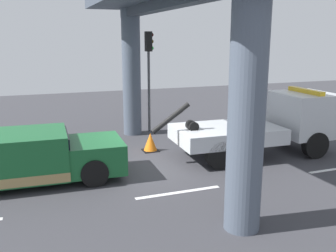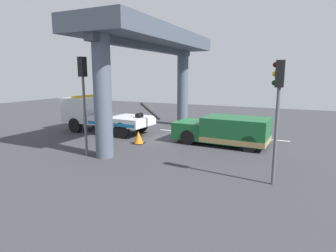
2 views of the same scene
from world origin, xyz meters
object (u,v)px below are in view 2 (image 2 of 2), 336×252
object	(u,v)px
traffic_light_far	(83,85)
traffic_cone_orange	(138,138)
tow_truck_white	(99,114)
towed_van_green	(225,131)
traffic_light_near	(278,96)

from	to	relation	value
traffic_light_far	traffic_cone_orange	xyz separation A→B (m)	(-1.00, -3.20, -3.05)
tow_truck_white	towed_van_green	size ratio (longest dim) A/B	1.38
traffic_cone_orange	towed_van_green	bearing A→B (deg)	-157.31
traffic_light_near	traffic_cone_orange	world-z (taller)	traffic_light_near
tow_truck_white	traffic_cone_orange	xyz separation A→B (m)	(-4.31, 1.93, -0.86)
traffic_light_near	traffic_light_far	bearing A→B (deg)	0.00
tow_truck_white	traffic_cone_orange	world-z (taller)	tow_truck_white
towed_van_green	traffic_light_near	bearing A→B (deg)	120.31
traffic_light_near	towed_van_green	bearing A→B (deg)	-59.69
tow_truck_white	towed_van_green	distance (m)	8.85
traffic_cone_orange	tow_truck_white	bearing A→B (deg)	-24.08
tow_truck_white	traffic_light_far	distance (m)	6.49
tow_truck_white	traffic_light_far	xyz separation A→B (m)	(-3.32, 5.13, 2.19)
towed_van_green	traffic_cone_orange	xyz separation A→B (m)	(4.53, 1.89, -0.43)
traffic_light_far	tow_truck_white	bearing A→B (deg)	-57.10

